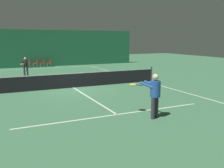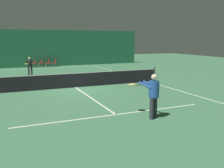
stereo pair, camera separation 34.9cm
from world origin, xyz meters
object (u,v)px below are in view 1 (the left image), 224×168
Objects in this scene: courtside_chair_1 at (36,63)px; player_far at (25,65)px; courtside_chair_0 at (28,63)px; player_near at (154,92)px; tennis_net at (73,80)px; courtside_chair_2 at (43,63)px; courtside_chair_3 at (50,62)px.

player_far is at bearing -14.91° from courtside_chair_1.
courtside_chair_1 is at bearing 90.00° from courtside_chair_0.
player_near is 2.10× the size of courtside_chair_1.
player_far is (-2.20, 6.46, 0.42)m from tennis_net.
player_near is at bearing 2.37° from courtside_chair_2.
courtside_chair_3 is (-0.09, 20.35, -0.54)m from player_near.
player_near is 2.10× the size of courtside_chair_3.
player_near reaches higher than courtside_chair_2.
courtside_chair_0 is at bearing -90.00° from courtside_chair_3.
courtside_chair_1 is at bearing -90.00° from courtside_chair_3.
player_near is (1.13, -7.39, 0.51)m from tennis_net.
player_near is 20.37m from courtside_chair_2.
player_far is 1.89× the size of courtside_chair_1.
tennis_net reaches higher than courtside_chair_3.
courtside_chair_1 is at bearing -173.87° from player_far.
courtside_chair_1 is at bearing -90.00° from courtside_chair_2.
tennis_net reaches higher than courtside_chair_2.
tennis_net is 6.82× the size of player_near.
player_far is 6.97m from courtside_chair_2.
courtside_chair_2 and courtside_chair_3 have the same top height.
tennis_net is 14.29× the size of courtside_chair_1.
player_near is 20.36m from courtside_chair_3.
courtside_chair_3 is at bearing 90.00° from courtside_chair_0.
courtside_chair_2 is (1.51, 0.00, 0.00)m from courtside_chair_0.
courtside_chair_1 is (-1.60, 20.35, -0.54)m from player_near.
tennis_net is 14.29× the size of courtside_chair_0.
tennis_net is at bearing -1.27° from courtside_chair_2.
player_near is 20.49m from courtside_chair_0.
courtside_chair_2 is at bearing -26.48° from player_near.
courtside_chair_3 is at bearing 90.00° from courtside_chair_2.
player_near is at bearing 6.58° from courtside_chair_0.
tennis_net is 12.96m from courtside_chair_2.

